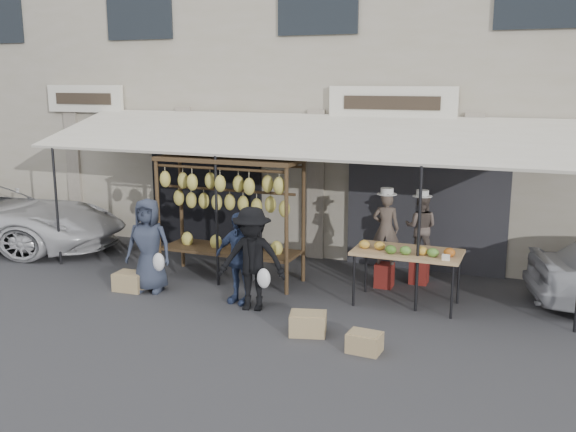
# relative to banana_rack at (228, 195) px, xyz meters

# --- Properties ---
(ground_plane) EXTENTS (90.00, 90.00, 0.00)m
(ground_plane) POSITION_rel_banana_rack_xyz_m (0.93, -1.48, -1.57)
(ground_plane) COLOR #2D2D30
(shophouse) EXTENTS (24.00, 6.15, 7.30)m
(shophouse) POSITION_rel_banana_rack_xyz_m (0.93, 5.02, 2.08)
(shophouse) COLOR #AAA091
(shophouse) RESTS_ON ground_plane
(awning) EXTENTS (10.00, 2.35, 2.92)m
(awning) POSITION_rel_banana_rack_xyz_m (0.94, 0.80, 1.01)
(awning) COLOR silver
(awning) RESTS_ON ground_plane
(banana_rack) EXTENTS (2.60, 0.90, 2.24)m
(banana_rack) POSITION_rel_banana_rack_xyz_m (0.00, 0.00, 0.00)
(banana_rack) COLOR black
(banana_rack) RESTS_ON ground_plane
(produce_table) EXTENTS (1.70, 0.90, 1.04)m
(produce_table) POSITION_rel_banana_rack_xyz_m (3.23, -0.13, -0.69)
(produce_table) COLOR tan
(produce_table) RESTS_ON ground_plane
(vendor_left) EXTENTS (0.49, 0.36, 1.26)m
(vendor_left) POSITION_rel_banana_rack_xyz_m (2.69, 0.67, -0.51)
(vendor_left) COLOR brown
(vendor_left) RESTS_ON stool_left
(vendor_right) EXTENTS (0.58, 0.46, 1.17)m
(vendor_right) POSITION_rel_banana_rack_xyz_m (3.21, 1.11, -0.54)
(vendor_right) COLOR brown
(vendor_right) RESTS_ON stool_right
(customer_left) EXTENTS (0.87, 0.66, 1.61)m
(customer_left) POSITION_rel_banana_rack_xyz_m (-1.00, -1.04, -0.76)
(customer_left) COLOR #2C3243
(customer_left) RESTS_ON ground_plane
(customer_mid) EXTENTS (0.92, 0.49, 1.50)m
(customer_mid) POSITION_rel_banana_rack_xyz_m (0.68, -0.99, -0.81)
(customer_mid) COLOR navy
(customer_mid) RESTS_ON ground_plane
(customer_right) EXTENTS (1.16, 0.80, 1.65)m
(customer_right) POSITION_rel_banana_rack_xyz_m (1.02, -1.21, -0.74)
(customer_right) COLOR black
(customer_right) RESTS_ON ground_plane
(stool_left) EXTENTS (0.38, 0.38, 0.42)m
(stool_left) POSITION_rel_banana_rack_xyz_m (2.69, 0.67, -1.35)
(stool_left) COLOR maroon
(stool_left) RESTS_ON ground_plane
(stool_right) EXTENTS (0.31, 0.31, 0.44)m
(stool_right) POSITION_rel_banana_rack_xyz_m (3.21, 1.11, -1.35)
(stool_right) COLOR maroon
(stool_right) RESTS_ON ground_plane
(crate_near_a) EXTENTS (0.60, 0.51, 0.31)m
(crate_near_a) POSITION_rel_banana_rack_xyz_m (2.18, -1.83, -1.41)
(crate_near_a) COLOR tan
(crate_near_a) RESTS_ON ground_plane
(crate_near_b) EXTENTS (0.46, 0.36, 0.26)m
(crate_near_b) POSITION_rel_banana_rack_xyz_m (3.10, -2.13, -1.43)
(crate_near_b) COLOR tan
(crate_near_b) RESTS_ON ground_plane
(crate_far) EXTENTS (0.54, 0.42, 0.31)m
(crate_far) POSITION_rel_banana_rack_xyz_m (-1.34, -1.14, -1.41)
(crate_far) COLOR tan
(crate_far) RESTS_ON ground_plane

